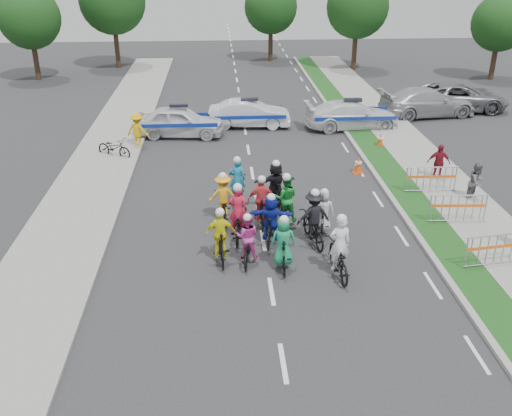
{
  "coord_description": "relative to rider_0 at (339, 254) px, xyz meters",
  "views": [
    {
      "loc": [
        -1.32,
        -13.35,
        8.84
      ],
      "look_at": [
        -0.22,
        3.17,
        1.1
      ],
      "focal_mm": 40.0,
      "sensor_mm": 36.0,
      "label": 1
    }
  ],
  "objects": [
    {
      "name": "tree_4",
      "position": [
        0.98,
        33.2,
        3.53
      ],
      "size": [
        4.2,
        4.2,
        6.3
      ],
      "color": "#382619",
      "rests_on": "ground"
    },
    {
      "name": "rider_5",
      "position": [
        -1.79,
        2.02,
        0.1
      ],
      "size": [
        1.48,
        1.75,
        1.78
      ],
      "rotation": [
        0.0,
        0.0,
        2.95
      ],
      "color": "black",
      "rests_on": "ground"
    },
    {
      "name": "spectator_1",
      "position": [
        6.12,
        4.78,
        0.11
      ],
      "size": [
        0.94,
        0.91,
        1.53
      ],
      "primitive_type": "imported",
      "rotation": [
        0.0,
        0.0,
        0.64
      ],
      "color": "#5A595E",
      "rests_on": "ground"
    },
    {
      "name": "barrier_0",
      "position": [
        4.68,
        0.04,
        -0.09
      ],
      "size": [
        2.05,
        0.77,
        1.12
      ],
      "primitive_type": null,
      "rotation": [
        0.0,
        0.0,
        0.14
      ],
      "color": "#A5A8AD",
      "rests_on": "ground"
    },
    {
      "name": "rider_3",
      "position": [
        -3.39,
        0.99,
        0.05
      ],
      "size": [
        0.94,
        1.76,
        1.82
      ],
      "rotation": [
        0.0,
        0.0,
        3.22
      ],
      "color": "black",
      "rests_on": "ground"
    },
    {
      "name": "spectator_2",
      "position": [
        5.44,
        6.89,
        0.12
      ],
      "size": [
        0.96,
        0.52,
        1.55
      ],
      "primitive_type": "imported",
      "rotation": [
        0.0,
        0.0,
        -0.16
      ],
      "color": "maroon",
      "rests_on": "ground"
    },
    {
      "name": "tree_1",
      "position": [
        6.98,
        29.2,
        3.88
      ],
      "size": [
        4.55,
        4.55,
        6.82
      ],
      "color": "#382619",
      "rests_on": "ground"
    },
    {
      "name": "police_car_0",
      "position": [
        -5.31,
        13.53,
        0.09
      ],
      "size": [
        4.55,
        2.22,
        1.49
      ],
      "primitive_type": "imported",
      "rotation": [
        0.0,
        0.0,
        1.46
      ],
      "color": "silver",
      "rests_on": "ground"
    },
    {
      "name": "police_car_2",
      "position": [
        3.54,
        14.29,
        0.05
      ],
      "size": [
        4.99,
        2.29,
        1.41
      ],
      "primitive_type": "imported",
      "rotation": [
        0.0,
        0.0,
        1.63
      ],
      "color": "silver",
      "rests_on": "ground"
    },
    {
      "name": "tree_0",
      "position": [
        -16.02,
        27.2,
        3.53
      ],
      "size": [
        4.2,
        4.2,
        6.3
      ],
      "color": "#382619",
      "rests_on": "ground"
    },
    {
      "name": "police_car_1",
      "position": [
        -1.76,
        14.89,
        0.04
      ],
      "size": [
        4.32,
        1.75,
        1.4
      ],
      "primitive_type": "imported",
      "rotation": [
        0.0,
        0.0,
        1.5
      ],
      "color": "silver",
      "rests_on": "ground"
    },
    {
      "name": "tree_2",
      "position": [
        15.98,
        25.2,
        3.18
      ],
      "size": [
        3.85,
        3.85,
        5.77
      ],
      "color": "#382619",
      "rests_on": "ground"
    },
    {
      "name": "rider_9",
      "position": [
        -1.99,
        3.34,
        0.06
      ],
      "size": [
        0.93,
        1.77,
        1.86
      ],
      "rotation": [
        0.0,
        0.0,
        3.14
      ],
      "color": "black",
      "rests_on": "ground"
    },
    {
      "name": "tree_3",
      "position": [
        -11.02,
        31.2,
        4.23
      ],
      "size": [
        4.9,
        4.9,
        7.35
      ],
      "color": "#382619",
      "rests_on": "ground"
    },
    {
      "name": "marshal_hiviz",
      "position": [
        -7.17,
        11.84,
        0.19
      ],
      "size": [
        1.23,
        0.94,
        1.68
      ],
      "primitive_type": "imported",
      "rotation": [
        0.0,
        0.0,
        2.81
      ],
      "color": "#DEAC0B",
      "rests_on": "ground"
    },
    {
      "name": "barrier_2",
      "position": [
        4.68,
        5.57,
        -0.09
      ],
      "size": [
        2.01,
        0.56,
        1.12
      ],
      "primitive_type": null,
      "rotation": [
        0.0,
        0.0,
        -0.03
      ],
      "color": "#A5A8AD",
      "rests_on": "ground"
    },
    {
      "name": "rider_2",
      "position": [
        -2.6,
        0.89,
        -0.03
      ],
      "size": [
        0.79,
        1.69,
        1.66
      ],
      "rotation": [
        0.0,
        0.0,
        3.0
      ],
      "color": "black",
      "rests_on": "ground"
    },
    {
      "name": "rider_12",
      "position": [
        -2.74,
        5.21,
        -0.03
      ],
      "size": [
        0.74,
        1.87,
        1.87
      ],
      "rotation": [
        0.0,
        0.0,
        3.09
      ],
      "color": "black",
      "rests_on": "ground"
    },
    {
      "name": "rider_8",
      "position": [
        -1.17,
        3.32,
        0.06
      ],
      "size": [
        0.86,
        1.94,
        1.93
      ],
      "rotation": [
        0.0,
        0.0,
        3.05
      ],
      "color": "black",
      "rests_on": "ground"
    },
    {
      "name": "rider_4",
      "position": [
        -0.43,
        1.97,
        0.09
      ],
      "size": [
        1.16,
        1.97,
        1.92
      ],
      "rotation": [
        0.0,
        0.0,
        3.32
      ],
      "color": "black",
      "rests_on": "ground"
    },
    {
      "name": "rider_0",
      "position": [
        0.0,
        0.0,
        0.0
      ],
      "size": [
        0.8,
        1.98,
        1.98
      ],
      "rotation": [
        0.0,
        0.0,
        3.21
      ],
      "color": "black",
      "rests_on": "ground"
    },
    {
      "name": "civilian_suv",
      "position": [
        10.43,
        17.36,
        0.12
      ],
      "size": [
        5.75,
        3.03,
        1.54
      ],
      "primitive_type": "imported",
      "rotation": [
        0.0,
        0.0,
        1.48
      ],
      "color": "slate",
      "rests_on": "ground"
    },
    {
      "name": "sidewalk_left",
      "position": [
        -8.52,
        4.2,
        -0.59
      ],
      "size": [
        3.0,
        60.0,
        0.13
      ],
      "primitive_type": "cube",
      "color": "gray",
      "rests_on": "ground"
    },
    {
      "name": "cone_1",
      "position": [
        4.24,
        11.13,
        -0.31
      ],
      "size": [
        0.4,
        0.4,
        0.7
      ],
      "color": "#F24C0C",
      "rests_on": "ground"
    },
    {
      "name": "rider_10",
      "position": [
        -3.27,
        3.81,
        0.05
      ],
      "size": [
        1.02,
        1.79,
        1.82
      ],
      "rotation": [
        0.0,
        0.0,
        3.16
      ],
      "color": "black",
      "rests_on": "ground"
    },
    {
      "name": "rider_7",
      "position": [
        -0.03,
        2.51,
        0.01
      ],
      "size": [
        0.78,
        1.66,
        1.69
      ],
      "rotation": [
        0.0,
        0.0,
        2.97
      ],
      "color": "black",
      "rests_on": "ground"
    },
    {
      "name": "rider_1",
      "position": [
        -1.57,
        0.44,
        0.04
      ],
      "size": [
        0.76,
        1.7,
        1.78
      ],
      "rotation": [
        0.0,
        0.0,
        3.11
      ],
      "color": "black",
      "rests_on": "ground"
    },
    {
      "name": "grass_strip",
      "position": [
        3.78,
        4.2,
        -0.6
      ],
      "size": [
        1.2,
        60.0,
        0.11
      ],
      "primitive_type": "cube",
      "color": "#164215",
      "rests_on": "ground"
    },
    {
      "name": "curb_right",
      "position": [
        3.08,
        4.2,
        -0.59
      ],
      "size": [
        0.2,
        60.0,
        0.12
      ],
      "primitive_type": "cube",
      "color": "gray",
      "rests_on": "ground"
    },
    {
      "name": "rider_6",
      "position": [
        -2.82,
        2.43,
        0.0
      ],
      "size": [
        0.86,
        2.0,
        1.99
      ],
      "rotation": [
        0.0,
        0.0,
        3.05
      ],
      "color": "black",
      "rests_on": "ground"
    },
    {
      "name": "cone_0",
      "position": [
        2.45,
        7.97,
        -0.31
      ],
      "size": [
        0.4,
        0.4,
        0.7
      ],
      "color": "#F24C0C",
      "rests_on": "ground"
    },
    {
      "name": "sidewalk_right",
      "position": [
        5.58,
        4.2,
        -0.59
      ],
      "size": [
        2.4,
        60.0,
        0.13
      ],
      "primitive_type": "cube",
      "color": "gray",
      "rests_on": "ground"
    },
    {
      "name": "barrier_1",
      "position": [
        4.68,
        2.92,
        -0.09
      ],
      "size": [
        2.03,
        0.61,
        1.12
      ],
      "primitive_type": null,
      "rotation": [
        0.0,
        0.0,
        -0.06
      ],
      "color": "#A5A8AD",
      "rests_on": "ground"
    },
    {
      "name": "civilian_sedan",
      "position": [
        8.23,
        16.32,
        0.12
      ],
      "size": [
        5.61,
        2.92,
        1.55
      ],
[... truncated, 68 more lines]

